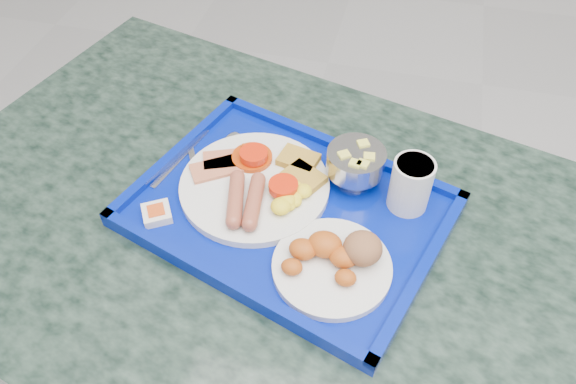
# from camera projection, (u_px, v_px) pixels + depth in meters

# --- Properties ---
(table) EXTENTS (1.35, 1.08, 0.74)m
(table) POSITION_uv_depth(u_px,v_px,m) (264.00, 285.00, 1.06)
(table) COLOR slate
(table) RESTS_ON floor
(tray) EXTENTS (0.57, 0.49, 0.03)m
(tray) POSITION_uv_depth(u_px,v_px,m) (288.00, 211.00, 0.92)
(tray) COLOR #03168E
(tray) RESTS_ON table
(main_plate) EXTENTS (0.25, 0.25, 0.04)m
(main_plate) POSITION_uv_depth(u_px,v_px,m) (259.00, 184.00, 0.93)
(main_plate) COLOR silver
(main_plate) RESTS_ON tray
(bread_plate) EXTENTS (0.18, 0.18, 0.06)m
(bread_plate) POSITION_uv_depth(u_px,v_px,m) (336.00, 259.00, 0.82)
(bread_plate) COLOR silver
(bread_plate) RESTS_ON tray
(fruit_bowl) EXTENTS (0.10, 0.10, 0.07)m
(fruit_bowl) POSITION_uv_depth(u_px,v_px,m) (356.00, 162.00, 0.93)
(fruit_bowl) COLOR #ABABAD
(fruit_bowl) RESTS_ON tray
(juice_cup) EXTENTS (0.07, 0.07, 0.09)m
(juice_cup) POSITION_uv_depth(u_px,v_px,m) (411.00, 183.00, 0.89)
(juice_cup) COLOR silver
(juice_cup) RESTS_ON tray
(spoon) EXTENTS (0.11, 0.17, 0.01)m
(spoon) POSITION_uv_depth(u_px,v_px,m) (223.00, 147.00, 1.01)
(spoon) COLOR #ABABAD
(spoon) RESTS_ON tray
(knife) EXTENTS (0.05, 0.16, 0.00)m
(knife) POSITION_uv_depth(u_px,v_px,m) (181.00, 158.00, 0.99)
(knife) COLOR #ABABAD
(knife) RESTS_ON tray
(jam_packet) EXTENTS (0.06, 0.06, 0.02)m
(jam_packet) POSITION_uv_depth(u_px,v_px,m) (157.00, 213.00, 0.90)
(jam_packet) COLOR silver
(jam_packet) RESTS_ON tray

